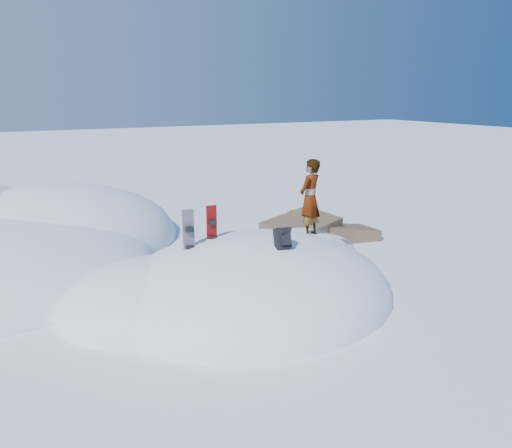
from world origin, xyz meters
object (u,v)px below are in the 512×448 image
snowboard_red (212,232)px  backpack (283,239)px  person (310,198)px  snowboard_dark (189,241)px

snowboard_red → backpack: bearing=-44.3°
snowboard_red → person: size_ratio=0.66×
snowboard_dark → backpack: snowboard_dark is taller
snowboard_red → backpack: size_ratio=2.37×
snowboard_red → backpack: (1.08, -1.44, 0.07)m
snowboard_red → snowboard_dark: size_ratio=0.90×
snowboard_red → snowboard_dark: 0.71m
snowboard_red → person: (2.63, -0.22, 0.59)m
snowboard_red → person: person is taller
snowboard_red → snowboard_dark: snowboard_dark is taller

